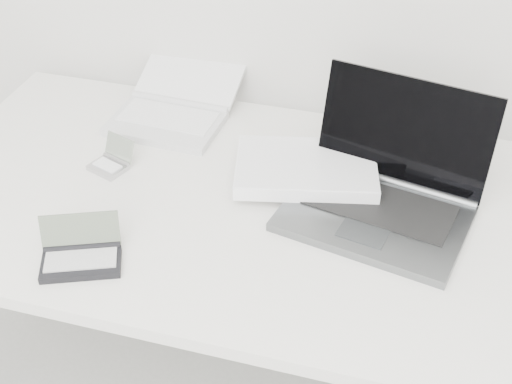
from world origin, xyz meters
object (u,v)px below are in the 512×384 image
(desk, at_px, (274,222))
(netbook_open_white, at_px, (173,110))
(palmtop_charcoal, at_px, (81,255))
(laptop_large, at_px, (350,182))

(desk, height_order, netbook_open_white, netbook_open_white)
(netbook_open_white, height_order, palmtop_charcoal, netbook_open_white)
(palmtop_charcoal, bearing_deg, laptop_large, 14.06)
(desk, height_order, palmtop_charcoal, palmtop_charcoal)
(netbook_open_white, bearing_deg, palmtop_charcoal, -84.96)
(desk, height_order, laptop_large, laptop_large)
(desk, bearing_deg, laptop_large, 26.33)
(desk, bearing_deg, netbook_open_white, 140.42)
(netbook_open_white, bearing_deg, desk, -36.85)
(laptop_large, bearing_deg, netbook_open_white, 168.50)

